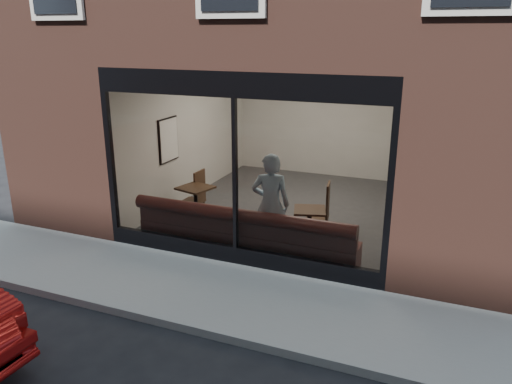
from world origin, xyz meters
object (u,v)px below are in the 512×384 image
at_px(cafe_table_left, 195,188).
at_px(banquette, 245,242).
at_px(person, 271,205).
at_px(cafe_chair_left, 193,201).
at_px(cafe_table_right, 310,210).
at_px(cafe_chair_right, 317,217).

bearing_deg(cafe_table_left, banquette, -33.91).
relative_size(banquette, cafe_table_left, 6.51).
distance_m(person, cafe_table_left, 2.14).
bearing_deg(cafe_chair_left, cafe_table_right, 163.72).
height_order(person, cafe_table_left, person).
height_order(banquette, cafe_table_right, cafe_table_right).
bearing_deg(person, cafe_chair_left, -43.93).
bearing_deg(banquette, cafe_table_left, 146.09).
xyz_separation_m(cafe_table_right, cafe_chair_left, (-2.90, 0.91, -0.50)).
height_order(cafe_table_left, cafe_chair_right, cafe_table_left).
xyz_separation_m(banquette, cafe_chair_left, (-1.94, 1.57, 0.01)).
relative_size(person, cafe_table_left, 2.98).
relative_size(cafe_table_right, cafe_chair_left, 1.26).
distance_m(cafe_table_left, cafe_chair_right, 2.54).
xyz_separation_m(cafe_chair_left, cafe_chair_right, (2.78, 0.11, 0.00)).
bearing_deg(cafe_table_right, banquette, -145.80).
height_order(person, cafe_chair_left, person).
bearing_deg(cafe_table_left, cafe_chair_right, 14.43).
height_order(cafe_chair_left, cafe_chair_right, same).
bearing_deg(cafe_table_right, cafe_chair_left, 162.61).
height_order(person, cafe_table_right, person).
bearing_deg(cafe_chair_right, banquette, 53.75).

